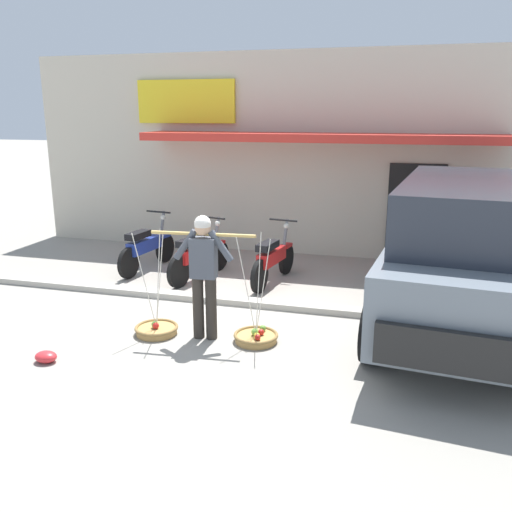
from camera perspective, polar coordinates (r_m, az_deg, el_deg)
ground_plane at (r=8.12m, az=-4.14°, el=-6.65°), size 90.00×90.00×0.00m
sidewalk_curb at (r=8.72m, az=-2.61°, el=-4.72°), size 20.00×0.24×0.10m
fruit_vendor at (r=7.17m, az=-5.53°, el=-1.39°), size 1.40×0.23×1.70m
fruit_basket_left_side at (r=7.68m, az=-10.45°, el=-7.55°), size 0.60×0.60×1.45m
fruit_basket_right_side at (r=7.31m, az=0.01°, el=-8.46°), size 0.60×0.60×1.45m
motorcycle_nearest_shop at (r=10.64m, az=-11.49°, el=0.89°), size 0.54×1.81×1.09m
motorcycle_second_in_row at (r=9.92m, az=-6.09°, el=0.09°), size 0.65×1.78×1.09m
motorcycle_third_in_row at (r=9.62m, az=1.79°, el=-0.30°), size 0.54×1.81×1.09m
parked_truck at (r=7.96m, az=21.18°, el=0.46°), size 2.53×4.97×2.10m
storefront_building at (r=13.85m, az=8.43°, el=11.14°), size 13.00×6.00×4.20m
plastic_litter_bag at (r=7.24m, az=-21.27°, el=-9.87°), size 0.28×0.22×0.14m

